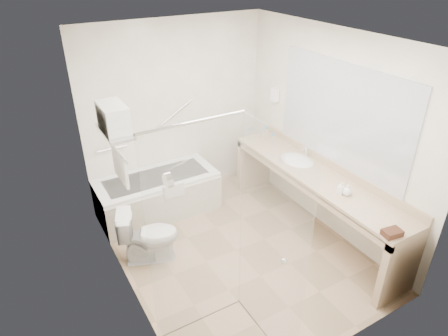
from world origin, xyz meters
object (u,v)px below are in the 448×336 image
amenity_basket (392,233)px  vanity_counter (314,189)px  water_bottle_left (249,134)px  toilet (149,236)px  bathtub (158,195)px

amenity_basket → vanity_counter: bearing=81.7°
water_bottle_left → amenity_basket: bearing=-90.7°
water_bottle_left → toilet: bearing=-158.9°
bathtub → toilet: (-0.45, -0.85, 0.06)m
bathtub → toilet: bearing=-117.9°
bathtub → toilet: 0.96m
bathtub → water_bottle_left: bearing=-6.2°
toilet → amenity_basket: 2.59m
amenity_basket → water_bottle_left: water_bottle_left is taller
toilet → amenity_basket: amenity_basket is taller
vanity_counter → toilet: bearing=164.7°
bathtub → water_bottle_left: water_bottle_left is taller
vanity_counter → amenity_basket: (-0.18, -1.25, 0.24)m
toilet → water_bottle_left: water_bottle_left is taller
bathtub → vanity_counter: (1.52, -1.39, 0.36)m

